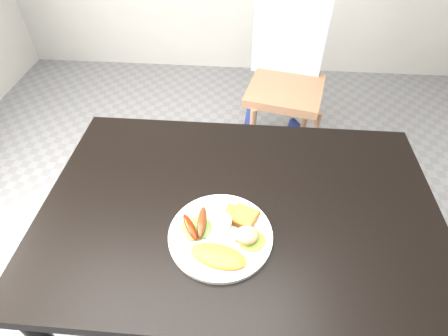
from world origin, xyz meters
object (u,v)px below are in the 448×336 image
Objects in this scene: dining_table at (240,208)px; plate at (220,235)px; dining_chair at (285,90)px; person at (215,111)px.

plate reaches higher than dining_table.
dining_table is at bearing -88.51° from dining_chair.
dining_chair is at bearing 78.97° from dining_table.
plate is at bearing -89.63° from dining_chair.
plate is (0.07, -0.57, -0.01)m from person.
person is 0.58m from plate.
plate is (-0.05, -0.12, 0.03)m from dining_table.
dining_chair is 1.33m from plate.
person is (-0.12, 0.45, 0.04)m from dining_table.
dining_table is at bearing 126.93° from person.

